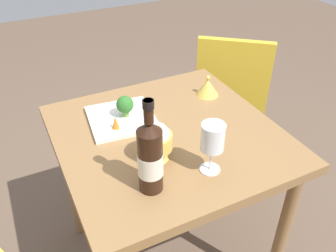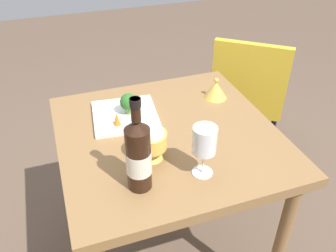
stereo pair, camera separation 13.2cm
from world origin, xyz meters
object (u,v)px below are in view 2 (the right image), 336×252
rice_bowl_lid (216,90)px  carrot_garnish_right (117,119)px  wine_bottle (138,155)px  serving_plate (125,115)px  rice_bowl (151,140)px  carrot_garnish_left (130,98)px  chair_by_wall (248,92)px  broccoli_floret (129,102)px  wine_glass (205,141)px

rice_bowl_lid → carrot_garnish_right: bearing=-79.0°
wine_bottle → serving_plate: 0.41m
rice_bowl → serving_plate: 0.28m
carrot_garnish_left → carrot_garnish_right: carrot_garnish_left is taller
chair_by_wall → broccoli_floret: size_ratio=9.91×
chair_by_wall → rice_bowl_lid: (0.32, -0.38, 0.26)m
chair_by_wall → carrot_garnish_right: bearing=-115.1°
rice_bowl → broccoli_floret: (-0.27, -0.01, -0.01)m
wine_bottle → broccoli_floret: 0.40m
wine_bottle → broccoli_floret: (-0.39, 0.06, -0.06)m
wine_bottle → rice_bowl: wine_bottle is taller
broccoli_floret → carrot_garnish_right: size_ratio=1.66×
chair_by_wall → rice_bowl_lid: bearing=-101.1°
serving_plate → carrot_garnish_right: carrot_garnish_right is taller
rice_bowl → rice_bowl_lid: (-0.29, 0.38, -0.04)m
wine_glass → broccoli_floret: wine_glass is taller
broccoli_floret → wine_bottle: bearing=-9.5°
wine_glass → rice_bowl: 0.19m
carrot_garnish_right → wine_bottle: bearing=-0.4°
rice_bowl → rice_bowl_lid: size_ratio=1.42×
rice_bowl → carrot_garnish_left: bearing=177.5°
rice_bowl → rice_bowl_lid: 0.48m
wine_bottle → serving_plate: wine_bottle is taller
carrot_garnish_right → serving_plate: bearing=145.3°
wine_glass → carrot_garnish_left: bearing=-165.8°
chair_by_wall → broccoli_floret: broccoli_floret is taller
rice_bowl_lid → carrot_garnish_left: (-0.04, -0.37, 0.00)m
chair_by_wall → wine_bottle: 1.17m
serving_plate → broccoli_floret: 0.06m
rice_bowl_lid → broccoli_floret: bearing=-86.4°
broccoli_floret → wine_glass: bearing=19.4°
chair_by_wall → serving_plate: bearing=-117.6°
wine_bottle → carrot_garnish_right: bearing=179.6°
serving_plate → broccoli_floret: size_ratio=3.21×
wine_bottle → rice_bowl: size_ratio=2.22×
serving_plate → carrot_garnish_right: bearing=-34.7°
wine_bottle → carrot_garnish_left: wine_bottle is taller
wine_bottle → rice_bowl: 0.15m
wine_glass → carrot_garnish_right: (-0.34, -0.20, -0.09)m
wine_bottle → chair_by_wall: bearing=131.4°
chair_by_wall → wine_glass: size_ratio=4.75×
broccoli_floret → carrot_garnish_left: 0.07m
carrot_garnish_left → serving_plate: bearing=-31.6°
rice_bowl_lid → chair_by_wall: bearing=130.1°
serving_plate → rice_bowl: bearing=5.3°
rice_bowl_lid → wine_glass: bearing=-30.3°
wine_bottle → carrot_garnish_right: wine_bottle is taller
wine_bottle → rice_bowl: (-0.12, 0.07, -0.05)m
wine_bottle → rice_bowl_lid: bearing=132.4°
wine_glass → serving_plate: 0.45m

